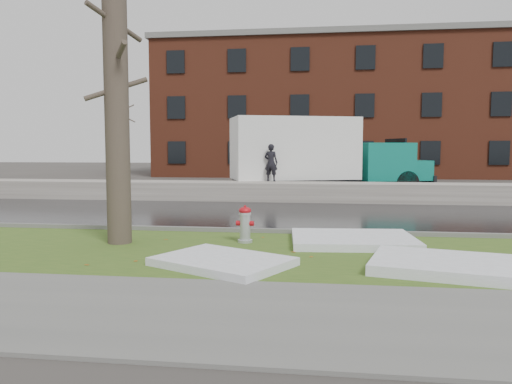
# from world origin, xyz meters

# --- Properties ---
(ground) EXTENTS (120.00, 120.00, 0.00)m
(ground) POSITION_xyz_m (0.00, 0.00, 0.00)
(ground) COLOR #47423D
(ground) RESTS_ON ground
(verge) EXTENTS (60.00, 4.50, 0.04)m
(verge) POSITION_xyz_m (0.00, -1.25, 0.02)
(verge) COLOR #2F4E1A
(verge) RESTS_ON ground
(sidewalk) EXTENTS (60.00, 3.00, 0.05)m
(sidewalk) POSITION_xyz_m (0.00, -5.00, 0.03)
(sidewalk) COLOR slate
(sidewalk) RESTS_ON ground
(road) EXTENTS (60.00, 7.00, 0.03)m
(road) POSITION_xyz_m (0.00, 4.50, 0.01)
(road) COLOR black
(road) RESTS_ON ground
(parking_lot) EXTENTS (60.00, 9.00, 0.03)m
(parking_lot) POSITION_xyz_m (0.00, 13.00, 0.01)
(parking_lot) COLOR slate
(parking_lot) RESTS_ON ground
(curb) EXTENTS (60.00, 0.15, 0.14)m
(curb) POSITION_xyz_m (0.00, 1.00, 0.07)
(curb) COLOR slate
(curb) RESTS_ON ground
(snowbank) EXTENTS (60.00, 1.60, 0.75)m
(snowbank) POSITION_xyz_m (0.00, 8.70, 0.38)
(snowbank) COLOR #AFA9A0
(snowbank) RESTS_ON ground
(brick_building) EXTENTS (26.00, 12.00, 10.00)m
(brick_building) POSITION_xyz_m (2.00, 30.00, 5.00)
(brick_building) COLOR brown
(brick_building) RESTS_ON ground
(bg_tree_left) EXTENTS (1.40, 1.62, 6.50)m
(bg_tree_left) POSITION_xyz_m (-12.00, 22.00, 3.33)
(bg_tree_left) COLOR brown
(bg_tree_left) RESTS_ON ground
(bg_tree_center) EXTENTS (1.40, 1.62, 6.50)m
(bg_tree_center) POSITION_xyz_m (-6.00, 26.00, 3.33)
(bg_tree_center) COLOR brown
(bg_tree_center) RESTS_ON ground
(fire_hydrant) EXTENTS (0.39, 0.34, 0.82)m
(fire_hydrant) POSITION_xyz_m (-0.27, -0.31, 0.47)
(fire_hydrant) COLOR #B0B4B8
(fire_hydrant) RESTS_ON verge
(tree) EXTENTS (1.20, 1.35, 6.44)m
(tree) POSITION_xyz_m (-2.97, -0.72, 3.28)
(tree) COLOR brown
(tree) RESTS_ON verge
(box_truck) EXTENTS (10.32, 5.08, 3.45)m
(box_truck) POSITION_xyz_m (1.18, 11.53, 1.82)
(box_truck) COLOR black
(box_truck) RESTS_ON ground
(worker) EXTENTS (0.62, 0.47, 1.53)m
(worker) POSITION_xyz_m (-0.69, 9.30, 1.51)
(worker) COLOR black
(worker) RESTS_ON snowbank
(snow_patch_near) EXTENTS (2.74, 2.19, 0.16)m
(snow_patch_near) POSITION_xyz_m (2.06, -0.10, 0.12)
(snow_patch_near) COLOR white
(snow_patch_near) RESTS_ON verge
(snow_patch_far) EXTENTS (2.69, 2.45, 0.14)m
(snow_patch_far) POSITION_xyz_m (-0.33, -2.50, 0.11)
(snow_patch_far) COLOR white
(snow_patch_far) RESTS_ON verge
(snow_patch_side) EXTENTS (3.15, 2.42, 0.18)m
(snow_patch_side) POSITION_xyz_m (3.67, -2.40, 0.13)
(snow_patch_side) COLOR white
(snow_patch_side) RESTS_ON verge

